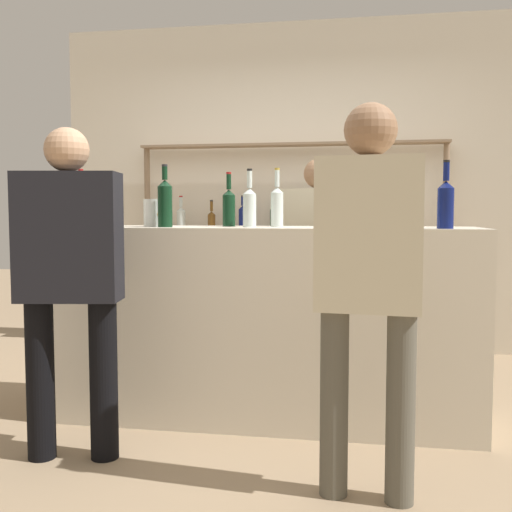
{
  "coord_description": "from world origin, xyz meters",
  "views": [
    {
      "loc": [
        0.57,
        -3.33,
        1.18
      ],
      "look_at": [
        0.0,
        0.0,
        0.93
      ],
      "focal_mm": 42.0,
      "sensor_mm": 36.0,
      "label": 1
    }
  ],
  "objects_px": {
    "counter_bottle_4": "(250,206)",
    "counter_bottle_5": "(277,205)",
    "counter_bottle_1": "(165,202)",
    "counter_bottle_3": "(81,204)",
    "ice_bucket": "(371,208)",
    "customer_left": "(70,270)",
    "counter_bottle_0": "(229,206)",
    "server_behind_counter": "(318,254)",
    "counter_bottle_2": "(446,203)",
    "customer_right": "(369,270)",
    "cork_jar": "(155,213)"
  },
  "relations": [
    {
      "from": "counter_bottle_1",
      "to": "counter_bottle_2",
      "type": "height_order",
      "value": "counter_bottle_1"
    },
    {
      "from": "counter_bottle_0",
      "to": "counter_bottle_3",
      "type": "height_order",
      "value": "counter_bottle_3"
    },
    {
      "from": "ice_bucket",
      "to": "cork_jar",
      "type": "distance_m",
      "value": 1.23
    },
    {
      "from": "counter_bottle_3",
      "to": "customer_left",
      "type": "distance_m",
      "value": 0.83
    },
    {
      "from": "counter_bottle_4",
      "to": "customer_left",
      "type": "xyz_separation_m",
      "value": [
        -0.74,
        -0.68,
        -0.31
      ]
    },
    {
      "from": "counter_bottle_4",
      "to": "ice_bucket",
      "type": "distance_m",
      "value": 0.68
    },
    {
      "from": "counter_bottle_2",
      "to": "counter_bottle_3",
      "type": "bearing_deg",
      "value": 174.66
    },
    {
      "from": "counter_bottle_0",
      "to": "server_behind_counter",
      "type": "bearing_deg",
      "value": 54.92
    },
    {
      "from": "server_behind_counter",
      "to": "counter_bottle_3",
      "type": "bearing_deg",
      "value": -40.82
    },
    {
      "from": "counter_bottle_2",
      "to": "counter_bottle_3",
      "type": "relative_size",
      "value": 1.02
    },
    {
      "from": "cork_jar",
      "to": "server_behind_counter",
      "type": "distance_m",
      "value": 1.24
    },
    {
      "from": "counter_bottle_0",
      "to": "ice_bucket",
      "type": "distance_m",
      "value": 0.82
    },
    {
      "from": "counter_bottle_1",
      "to": "counter_bottle_3",
      "type": "xyz_separation_m",
      "value": [
        -0.56,
        0.13,
        -0.01
      ]
    },
    {
      "from": "counter_bottle_2",
      "to": "counter_bottle_3",
      "type": "distance_m",
      "value": 2.06
    },
    {
      "from": "counter_bottle_4",
      "to": "customer_right",
      "type": "height_order",
      "value": "customer_right"
    },
    {
      "from": "ice_bucket",
      "to": "customer_left",
      "type": "height_order",
      "value": "customer_left"
    },
    {
      "from": "customer_left",
      "to": "counter_bottle_0",
      "type": "bearing_deg",
      "value": -44.96
    },
    {
      "from": "counter_bottle_3",
      "to": "cork_jar",
      "type": "xyz_separation_m",
      "value": [
        0.46,
        -0.02,
        -0.06
      ]
    },
    {
      "from": "counter_bottle_4",
      "to": "counter_bottle_3",
      "type": "bearing_deg",
      "value": 178.12
    },
    {
      "from": "counter_bottle_0",
      "to": "customer_right",
      "type": "height_order",
      "value": "customer_right"
    },
    {
      "from": "counter_bottle_1",
      "to": "counter_bottle_5",
      "type": "xyz_separation_m",
      "value": [
        0.6,
        0.18,
        -0.02
      ]
    },
    {
      "from": "counter_bottle_5",
      "to": "cork_jar",
      "type": "distance_m",
      "value": 0.7
    },
    {
      "from": "counter_bottle_5",
      "to": "customer_left",
      "type": "bearing_deg",
      "value": -139.29
    },
    {
      "from": "counter_bottle_5",
      "to": "customer_left",
      "type": "xyz_separation_m",
      "value": [
        -0.88,
        -0.76,
        -0.31
      ]
    },
    {
      "from": "counter_bottle_2",
      "to": "customer_left",
      "type": "distance_m",
      "value": 1.87
    },
    {
      "from": "counter_bottle_0",
      "to": "customer_left",
      "type": "xyz_separation_m",
      "value": [
        -0.59,
        -0.83,
        -0.31
      ]
    },
    {
      "from": "cork_jar",
      "to": "customer_right",
      "type": "xyz_separation_m",
      "value": [
        1.2,
        -0.87,
        -0.23
      ]
    },
    {
      "from": "counter_bottle_4",
      "to": "customer_left",
      "type": "height_order",
      "value": "customer_left"
    },
    {
      "from": "counter_bottle_2",
      "to": "server_behind_counter",
      "type": "distance_m",
      "value": 1.26
    },
    {
      "from": "counter_bottle_1",
      "to": "counter_bottle_2",
      "type": "xyz_separation_m",
      "value": [
        1.49,
        -0.06,
        -0.01
      ]
    },
    {
      "from": "counter_bottle_5",
      "to": "ice_bucket",
      "type": "height_order",
      "value": "counter_bottle_5"
    },
    {
      "from": "customer_left",
      "to": "counter_bottle_4",
      "type": "bearing_deg",
      "value": -57.02
    },
    {
      "from": "counter_bottle_5",
      "to": "ice_bucket",
      "type": "bearing_deg",
      "value": 6.68
    },
    {
      "from": "counter_bottle_4",
      "to": "server_behind_counter",
      "type": "height_order",
      "value": "server_behind_counter"
    },
    {
      "from": "counter_bottle_3",
      "to": "customer_right",
      "type": "relative_size",
      "value": 0.21
    },
    {
      "from": "ice_bucket",
      "to": "cork_jar",
      "type": "xyz_separation_m",
      "value": [
        -1.22,
        -0.13,
        -0.03
      ]
    },
    {
      "from": "counter_bottle_0",
      "to": "counter_bottle_2",
      "type": "xyz_separation_m",
      "value": [
        1.18,
        -0.31,
        0.01
      ]
    },
    {
      "from": "counter_bottle_5",
      "to": "ice_bucket",
      "type": "relative_size",
      "value": 1.57
    },
    {
      "from": "counter_bottle_2",
      "to": "customer_left",
      "type": "bearing_deg",
      "value": -163.68
    },
    {
      "from": "ice_bucket",
      "to": "customer_left",
      "type": "xyz_separation_m",
      "value": [
        -1.41,
        -0.82,
        -0.29
      ]
    },
    {
      "from": "counter_bottle_0",
      "to": "counter_bottle_5",
      "type": "xyz_separation_m",
      "value": [
        0.29,
        -0.07,
        0.01
      ]
    },
    {
      "from": "counter_bottle_0",
      "to": "counter_bottle_3",
      "type": "xyz_separation_m",
      "value": [
        -0.87,
        -0.12,
        0.02
      ]
    },
    {
      "from": "customer_left",
      "to": "cork_jar",
      "type": "bearing_deg",
      "value": -24.32
    },
    {
      "from": "counter_bottle_4",
      "to": "counter_bottle_5",
      "type": "height_order",
      "value": "counter_bottle_5"
    },
    {
      "from": "cork_jar",
      "to": "counter_bottle_5",
      "type": "bearing_deg",
      "value": 5.57
    },
    {
      "from": "counter_bottle_3",
      "to": "ice_bucket",
      "type": "height_order",
      "value": "counter_bottle_3"
    },
    {
      "from": "counter_bottle_2",
      "to": "customer_right",
      "type": "bearing_deg",
      "value": -119.03
    },
    {
      "from": "customer_right",
      "to": "counter_bottle_1",
      "type": "bearing_deg",
      "value": 61.06
    },
    {
      "from": "counter_bottle_0",
      "to": "server_behind_counter",
      "type": "relative_size",
      "value": 0.21
    },
    {
      "from": "counter_bottle_0",
      "to": "ice_bucket",
      "type": "height_order",
      "value": "counter_bottle_0"
    }
  ]
}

